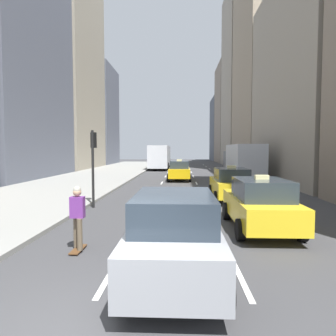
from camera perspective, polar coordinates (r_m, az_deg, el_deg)
ground_plane at (r=5.12m, az=-14.83°, el=-28.50°), size 160.00×160.00×0.00m
sidewalk_left at (r=32.34m, az=-12.49°, el=-1.24°), size 8.00×66.00×0.15m
lane_markings at (r=27.30m, az=5.11°, el=-2.18°), size 5.72×56.00×0.01m
building_row_left at (r=37.56m, az=-22.75°, el=16.87°), size 6.00×55.81×30.24m
building_row_right at (r=42.64m, az=17.63°, el=16.61°), size 6.00×77.54×29.81m
taxi_lead at (r=26.32m, az=2.16°, el=-0.47°), size 2.02×4.40×1.87m
taxi_second at (r=10.64m, az=17.06°, el=-6.52°), size 2.02×4.40×1.87m
taxi_third at (r=16.41m, az=11.82°, el=-2.95°), size 2.02×4.40×1.87m
sedan_black_near at (r=6.50m, az=1.24°, el=-12.48°), size 2.02×4.47×1.80m
city_bus at (r=42.82m, az=-1.49°, el=2.27°), size 2.80×11.61×3.25m
box_truck at (r=27.39m, az=13.97°, el=1.32°), size 2.58×8.40×3.15m
skateboarder at (r=8.38m, az=-16.85°, el=-8.64°), size 0.36×0.80×1.75m
traffic_light_pole at (r=14.37m, az=-14.05°, el=2.23°), size 0.24×0.42×3.60m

